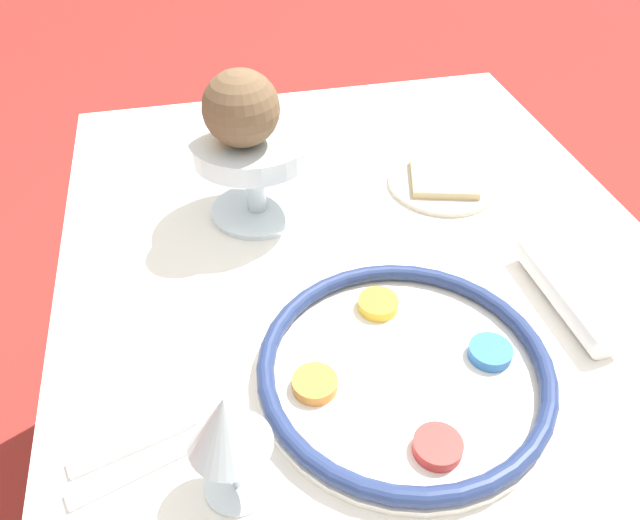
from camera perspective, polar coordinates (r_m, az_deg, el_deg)
dining_table at (r=1.06m, az=5.30°, el=-19.23°), size 1.29×0.83×0.72m
seder_plate at (r=0.71m, az=7.73°, el=-9.82°), size 0.33×0.33×0.03m
wine_glass at (r=0.56m, az=-8.46°, el=-14.71°), size 0.08×0.08×0.14m
fruit_stand at (r=0.89m, az=-6.15°, el=9.47°), size 0.18×0.18×0.13m
orange_fruit at (r=0.84m, az=-7.64°, el=13.40°), size 0.09×0.09×0.09m
coconut at (r=0.83m, az=-7.23°, el=13.59°), size 0.10×0.10×0.10m
bread_plate at (r=1.01m, az=11.19°, el=7.05°), size 0.17×0.17×0.02m
napkin_roll at (r=0.83m, az=21.52°, el=-2.77°), size 0.19×0.05×0.04m
fork_left at (r=0.67m, az=-14.48°, el=-17.11°), size 0.08×0.18×0.01m
fork_right at (r=0.69m, az=-14.56°, el=-15.02°), size 0.07×0.18×0.01m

